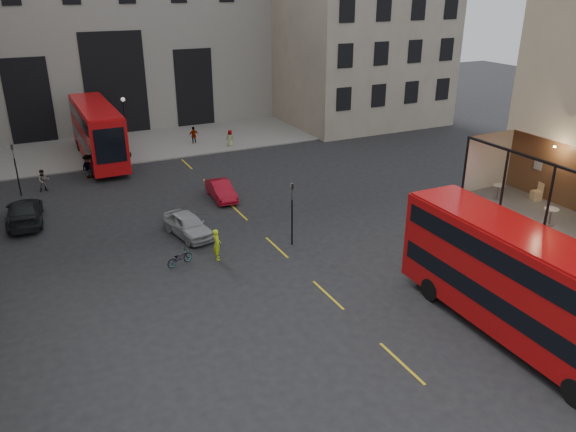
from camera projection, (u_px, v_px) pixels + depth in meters
name	position (u px, v px, depth m)	size (l,w,h in m)	color
ground	(440.00, 350.00, 23.66)	(140.00, 140.00, 0.00)	black
host_frontage	(558.00, 271.00, 25.44)	(3.00, 11.00, 4.50)	tan
cafe_floor	(568.00, 224.00, 24.55)	(3.00, 10.00, 0.10)	slate
gateway	(101.00, 34.00, 57.71)	(35.00, 10.60, 18.00)	gray
building_right	(350.00, 21.00, 60.86)	(16.60, 18.60, 20.00)	#9E9180
pavement_far	(121.00, 146.00, 52.64)	(40.00, 12.00, 0.12)	slate
traffic_light_near	(292.00, 206.00, 32.25)	(0.16, 0.20, 3.80)	black
traffic_light_far	(15.00, 164.00, 39.79)	(0.16, 0.20, 3.80)	black
street_lamp_b	(127.00, 131.00, 48.43)	(0.36, 0.36, 5.33)	black
bus_near	(520.00, 280.00, 23.61)	(2.96, 12.30, 4.90)	#A50B0C
bus_far	(97.00, 130.00, 47.49)	(2.88, 12.25, 4.89)	#B50C0E
car_a	(188.00, 225.00, 34.03)	(1.69, 4.20, 1.43)	#999BA0
car_b	(221.00, 190.00, 39.88)	(1.36, 3.89, 1.28)	maroon
car_c	(24.00, 212.00, 35.85)	(2.13, 5.25, 1.52)	black
bicycle	(180.00, 258.00, 30.65)	(0.55, 1.58, 0.83)	gray
cyclist	(217.00, 244.00, 31.09)	(0.66, 0.43, 1.80)	#C7F71A
pedestrian_a	(44.00, 181.00, 41.28)	(0.80, 0.62, 1.64)	gray
pedestrian_b	(88.00, 166.00, 44.03)	(1.22, 0.70, 1.88)	gray
pedestrian_c	(194.00, 136.00, 53.20)	(1.00, 0.41, 1.70)	gray
pedestrian_d	(230.00, 139.00, 52.34)	(0.79, 0.51, 1.62)	gray
cafe_table_mid	(551.00, 214.00, 24.20)	(0.60, 0.60, 0.75)	silver
cafe_table_far	(498.00, 190.00, 27.11)	(0.57, 0.57, 0.71)	beige
cafe_chair_d	(536.00, 195.00, 27.07)	(0.50, 0.50, 0.85)	tan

